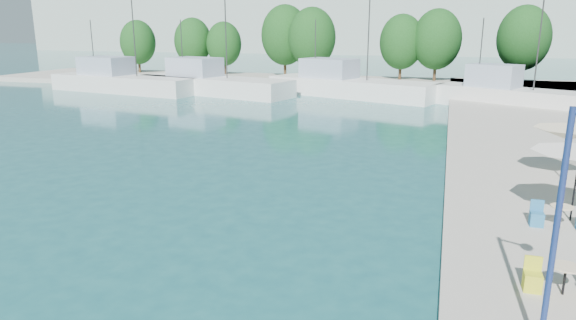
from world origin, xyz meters
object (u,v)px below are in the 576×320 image
(trawler_04, at_px, (511,97))
(trawler_01, at_px, (122,82))
(trawler_03, at_px, (347,86))
(trawler_02, at_px, (211,84))
(umbrella_cream, at_px, (568,134))

(trawler_04, bearing_deg, trawler_01, -153.78)
(trawler_03, distance_m, trawler_04, 15.99)
(trawler_01, bearing_deg, trawler_04, 8.84)
(trawler_03, bearing_deg, trawler_02, -150.57)
(trawler_04, xyz_separation_m, umbrella_cream, (-0.36, -24.85, 1.51))
(trawler_01, xyz_separation_m, trawler_03, (24.80, 3.48, -0.00))
(trawler_01, xyz_separation_m, trawler_04, (40.22, -0.78, 0.00))
(trawler_03, distance_m, umbrella_cream, 32.81)
(trawler_02, height_order, umbrella_cream, trawler_02)
(trawler_02, xyz_separation_m, trawler_03, (14.42, 2.36, -0.00))
(trawler_02, height_order, trawler_04, same)
(trawler_01, distance_m, umbrella_cream, 47.41)
(trawler_02, bearing_deg, trawler_01, -158.75)
(trawler_01, height_order, trawler_03, same)
(trawler_02, bearing_deg, trawler_04, 11.44)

